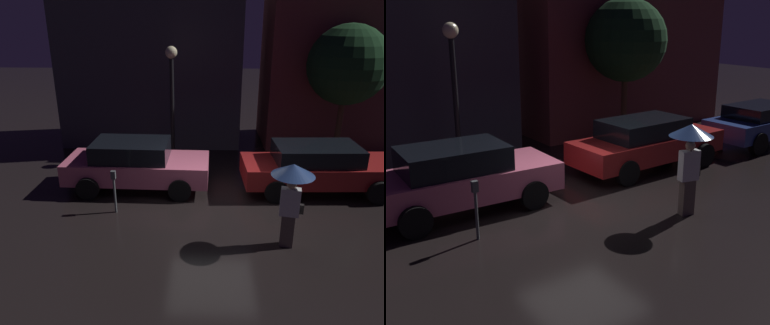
# 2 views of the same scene
# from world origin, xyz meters

# --- Properties ---
(ground_plane) EXTENTS (60.00, 60.00, 0.00)m
(ground_plane) POSITION_xyz_m (0.00, 0.00, 0.00)
(ground_plane) COLOR black
(building_facade_left) EXTENTS (7.07, 3.00, 8.60)m
(building_facade_left) POSITION_xyz_m (-2.42, 6.50, 4.30)
(building_facade_left) COLOR #3D3D47
(building_facade_left) RESTS_ON ground
(building_facade_right) EXTENTS (8.22, 3.00, 7.33)m
(building_facade_right) POSITION_xyz_m (6.28, 6.50, 3.66)
(building_facade_right) COLOR brown
(building_facade_right) RESTS_ON ground
(parked_car_pink) EXTENTS (4.34, 1.90, 1.51)m
(parked_car_pink) POSITION_xyz_m (-2.32, 1.44, 0.79)
(parked_car_pink) COLOR #DB6684
(parked_car_pink) RESTS_ON ground
(parked_car_red) EXTENTS (4.72, 1.90, 1.46)m
(parked_car_red) POSITION_xyz_m (3.20, 1.42, 0.77)
(parked_car_red) COLOR maroon
(parked_car_red) RESTS_ON ground
(pedestrian_with_umbrella) EXTENTS (0.94, 0.94, 2.03)m
(pedestrian_with_umbrella) POSITION_xyz_m (1.67, -1.59, 1.55)
(pedestrian_with_umbrella) COLOR #66564C
(pedestrian_with_umbrella) RESTS_ON ground
(parking_meter) EXTENTS (0.12, 0.10, 1.21)m
(parking_meter) POSITION_xyz_m (-2.63, -0.15, 0.75)
(parking_meter) COLOR #4C5154
(parking_meter) RESTS_ON ground
(street_lamp_near) EXTENTS (0.41, 0.41, 4.05)m
(street_lamp_near) POSITION_xyz_m (-1.40, 3.87, 2.81)
(street_lamp_near) COLOR black
(street_lamp_near) RESTS_ON ground
(street_tree) EXTENTS (2.70, 2.70, 4.78)m
(street_tree) POSITION_xyz_m (4.55, 4.07, 3.42)
(street_tree) COLOR #473323
(street_tree) RESTS_ON ground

